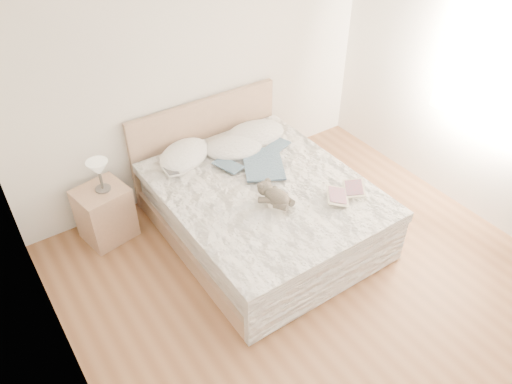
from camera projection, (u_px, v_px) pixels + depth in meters
floor at (338, 307)px, 4.24m from camera, size 4.00×4.50×0.00m
wall_back at (197, 66)px, 4.85m from camera, size 4.00×0.02×2.70m
wall_left at (67, 316)px, 2.52m from camera, size 0.02×4.50×2.70m
window at (501, 78)px, 4.41m from camera, size 0.02×1.30×1.10m
bed at (258, 205)px, 4.82m from camera, size 1.72×2.14×1.00m
nightstand at (105, 213)px, 4.76m from camera, size 0.52×0.48×0.56m
table_lamp at (99, 170)px, 4.46m from camera, size 0.21×0.21×0.31m
pillow_left at (185, 155)px, 4.91m from camera, size 0.73×0.66×0.18m
pillow_middle at (234, 148)px, 5.00m from camera, size 0.68×0.58×0.17m
pillow_right at (255, 134)px, 5.20m from camera, size 0.68×0.50×0.20m
blouse at (263, 164)px, 4.80m from camera, size 0.80×0.82×0.02m
photo_book at (178, 169)px, 4.73m from camera, size 0.29×0.21×0.02m
childrens_book at (346, 193)px, 4.45m from camera, size 0.48×0.46×0.03m
teddy_bear at (277, 203)px, 4.31m from camera, size 0.30×0.36×0.17m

